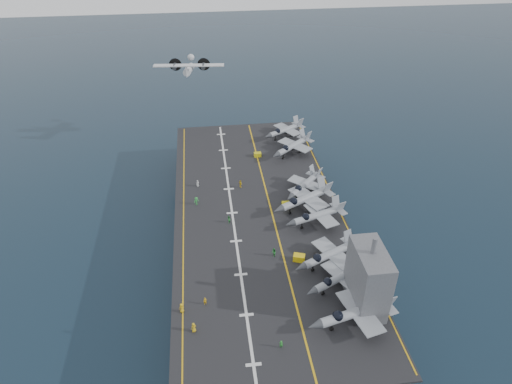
{
  "coord_description": "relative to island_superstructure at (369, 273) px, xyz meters",
  "views": [
    {
      "loc": [
        -11.16,
        -83.59,
        72.32
      ],
      "look_at": [
        0.0,
        4.0,
        13.0
      ],
      "focal_mm": 32.0,
      "sensor_mm": 36.0,
      "label": 1
    }
  ],
  "objects": [
    {
      "name": "fighter_jet_5",
      "position": [
        -2.83,
        36.23,
        -5.1
      ],
      "size": [
        16.15,
        16.37,
        4.79
      ],
      "primitive_type": null,
      "color": "#959CA5",
      "rests_on": "flight_deck"
    },
    {
      "name": "tow_cart_a",
      "position": [
        -9.12,
        12.53,
        -6.82
      ],
      "size": [
        2.61,
        2.13,
        1.35
      ],
      "primitive_type": null,
      "color": "#DFBC0E",
      "rests_on": "flight_deck"
    },
    {
      "name": "transport_plane",
      "position": [
        -29.26,
        86.24,
        7.29
      ],
      "size": [
        23.01,
        16.78,
        5.13
      ],
      "primitive_type": null,
      "color": "silver"
    },
    {
      "name": "crew_5",
      "position": [
        -28.52,
        42.25,
        -6.67
      ],
      "size": [
        1.18,
        1.18,
        1.67
      ],
      "primitive_type": "imported",
      "color": "silver",
      "rests_on": "flight_deck"
    },
    {
      "name": "crew_8",
      "position": [
        -32.11,
        2.13,
        -6.53
      ],
      "size": [
        1.39,
        1.23,
        1.94
      ],
      "primitive_type": "imported",
      "color": "gold",
      "rests_on": "flight_deck"
    },
    {
      "name": "deck_edge_stbd",
      "position": [
        3.5,
        30.0,
        -7.48
      ],
      "size": [
        0.25,
        90.0,
        0.02
      ],
      "primitive_type": "cube",
      "color": "gold",
      "rests_on": "flight_deck"
    },
    {
      "name": "fighter_jet_1",
      "position": [
        -3.17,
        4.64,
        -5.09
      ],
      "size": [
        16.54,
        14.41,
        4.82
      ],
      "primitive_type": null,
      "color": "gray",
      "rests_on": "flight_deck"
    },
    {
      "name": "island_superstructure",
      "position": [
        0.0,
        0.0,
        0.0
      ],
      "size": [
        5.0,
        10.0,
        15.0
      ],
      "primitive_type": null,
      "color": "#56595E",
      "rests_on": "flight_deck"
    },
    {
      "name": "fighter_jet_3",
      "position": [
        -2.67,
        23.72,
        -5.01
      ],
      "size": [
        16.63,
        13.64,
        4.97
      ],
      "primitive_type": null,
      "color": "#90959D",
      "rests_on": "flight_deck"
    },
    {
      "name": "crew_6",
      "position": [
        -16.21,
        -7.37,
        -6.69
      ],
      "size": [
        1.11,
        0.89,
        1.62
      ],
      "primitive_type": "imported",
      "color": "#25902C",
      "rests_on": "flight_deck"
    },
    {
      "name": "crew_7",
      "position": [
        -13.91,
        14.39,
        -6.53
      ],
      "size": [
        0.92,
        1.26,
        1.94
      ],
      "primitive_type": "imported",
      "color": "#268C33",
      "rests_on": "flight_deck"
    },
    {
      "name": "deck_edge_port",
      "position": [
        -32.0,
        30.0,
        -7.48
      ],
      "size": [
        0.25,
        90.0,
        0.02
      ],
      "primitive_type": "cube",
      "color": "gold",
      "rests_on": "flight_deck"
    },
    {
      "name": "crew_0",
      "position": [
        -30.09,
        -2.38,
        -6.53
      ],
      "size": [
        1.39,
        1.23,
        1.94
      ],
      "primitive_type": "imported",
      "color": "gold",
      "rests_on": "flight_deck"
    },
    {
      "name": "fighter_jet_2",
      "position": [
        -3.4,
        10.9,
        -4.95
      ],
      "size": [
        17.46,
        15.05,
        5.11
      ],
      "primitive_type": null,
      "color": "#929CA3",
      "rests_on": "flight_deck"
    },
    {
      "name": "crew_3",
      "position": [
        -28.96,
        34.4,
        -6.48
      ],
      "size": [
        1.45,
        1.27,
        2.03
      ],
      "primitive_type": "imported",
      "color": "green",
      "rests_on": "flight_deck"
    },
    {
      "name": "tow_cart_c",
      "position": [
        -11.84,
        55.3,
        -6.92
      ],
      "size": [
        1.95,
        1.29,
        1.15
      ],
      "primitive_type": null,
      "color": "gold",
      "rests_on": "flight_deck"
    },
    {
      "name": "flight_deck",
      "position": [
        -15.0,
        30.0,
        -7.7
      ],
      "size": [
        38.0,
        92.0,
        0.4
      ],
      "primitive_type": "cube",
      "color": "black",
      "rests_on": "hull"
    },
    {
      "name": "fighter_jet_8",
      "position": [
        -2.15,
        66.09,
        -5.09
      ],
      "size": [
        16.66,
        15.06,
        4.82
      ],
      "primitive_type": null,
      "color": "gray",
      "rests_on": "flight_deck"
    },
    {
      "name": "crew_4",
      "position": [
        -18.05,
        40.44,
        -6.49
      ],
      "size": [
        1.3,
        1.45,
        2.02
      ],
      "primitive_type": "imported",
      "color": "yellow",
      "rests_on": "flight_deck"
    },
    {
      "name": "fighter_jet_4",
      "position": [
        -4.12,
        29.96,
        -4.74
      ],
      "size": [
        19.01,
        16.77,
        5.52
      ],
      "primitive_type": null,
      "color": "#949AA4",
      "rests_on": "flight_deck"
    },
    {
      "name": "landing_centerline",
      "position": [
        -21.0,
        30.0,
        -7.48
      ],
      "size": [
        0.5,
        90.0,
        0.02
      ],
      "primitive_type": "cube",
      "color": "silver",
      "rests_on": "flight_deck"
    },
    {
      "name": "fighter_jet_0",
      "position": [
        -2.99,
        -4.01,
        -4.78
      ],
      "size": [
        17.69,
        13.86,
        5.44
      ],
      "primitive_type": null,
      "color": "#9CA2AC",
      "rests_on": "flight_deck"
    },
    {
      "name": "crew_2",
      "position": [
        -22.03,
        26.58,
        -6.64
      ],
      "size": [
        1.02,
        1.21,
        1.71
      ],
      "primitive_type": "imported",
      "color": "#268C33",
      "rests_on": "flight_deck"
    },
    {
      "name": "tow_cart_b",
      "position": [
        -8.25,
        30.69,
        -6.84
      ],
      "size": [
        2.22,
        1.47,
        1.31
      ],
      "primitive_type": null,
      "color": "#C3B70B",
      "rests_on": "flight_deck"
    },
    {
      "name": "hull",
      "position": [
        -15.0,
        30.0,
        -12.9
      ],
      "size": [
        36.0,
        90.0,
        10.0
      ],
      "primitive_type": "cube",
      "color": "#56595E",
      "rests_on": "ground"
    },
    {
      "name": "crew_1",
      "position": [
        -28.0,
        3.34,
        -6.71
      ],
      "size": [
        1.01,
        0.73,
        1.59
      ],
      "primitive_type": "imported",
      "color": "gold",
      "rests_on": "flight_deck"
    },
    {
      "name": "foul_line",
      "position": [
        -12.0,
        30.0,
        -7.48
      ],
      "size": [
        0.35,
        90.0,
        0.02
      ],
      "primitive_type": "cube",
      "color": "gold",
      "rests_on": "flight_deck"
    },
    {
      "name": "fighter_jet_7",
      "position": [
        -1.92,
        55.69,
        -4.92
      ],
      "size": [
        17.77,
        17.14,
        5.16
      ],
      "primitive_type": null,
      "color": "gray",
      "rests_on": "flight_deck"
    },
    {
      "name": "ground",
      "position": [
        -15.0,
        30.0,
        -17.9
      ],
      "size": [
        500.0,
        500.0,
        0.0
      ],
      "primitive_type": "plane",
      "color": "#142135",
      "rests_on": "ground"
    }
  ]
}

